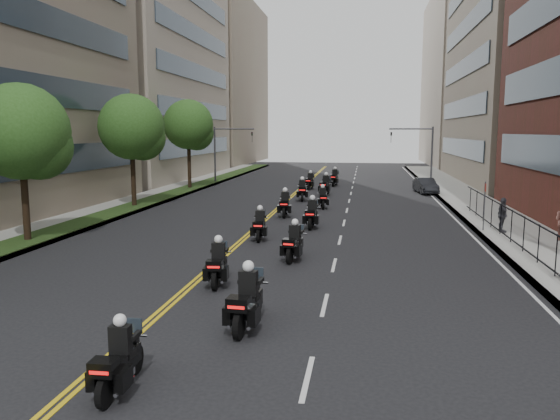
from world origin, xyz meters
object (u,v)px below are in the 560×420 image
at_px(motorcycle_1, 247,302).
at_px(motorcycle_2, 218,265).
at_px(pedestrian_c, 503,215).
at_px(motorcycle_11, 335,178).
at_px(motorcycle_4, 260,226).
at_px(motorcycle_8, 302,191).
at_px(parked_sedan, 426,186).
at_px(motorcycle_0, 119,362).
at_px(motorcycle_10, 310,182).
at_px(motorcycle_6, 285,205).
at_px(motorcycle_3, 294,244).
at_px(motorcycle_5, 312,215).
at_px(motorcycle_9, 326,186).
at_px(motorcycle_7, 323,199).

relative_size(motorcycle_1, motorcycle_2, 1.08).
bearing_deg(pedestrian_c, motorcycle_11, 15.30).
bearing_deg(motorcycle_11, motorcycle_4, -88.04).
bearing_deg(motorcycle_8, parked_sedan, 26.84).
distance_m(motorcycle_0, motorcycle_10, 38.96).
xyz_separation_m(motorcycle_4, parked_sedan, (10.03, 21.57, -0.02)).
bearing_deg(motorcycle_6, motorcycle_3, -84.33).
relative_size(motorcycle_4, motorcycle_5, 0.93).
xyz_separation_m(motorcycle_2, motorcycle_5, (2.10, 11.46, 0.03)).
bearing_deg(pedestrian_c, motorcycle_4, 97.23).
height_order(motorcycle_5, motorcycle_9, motorcycle_9).
distance_m(motorcycle_7, motorcycle_8, 4.26).
height_order(motorcycle_3, motorcycle_7, motorcycle_3).
bearing_deg(motorcycle_9, motorcycle_2, -85.72).
distance_m(motorcycle_10, motorcycle_11, 3.96).
bearing_deg(motorcycle_9, motorcycle_8, -103.24).
height_order(motorcycle_0, parked_sedan, motorcycle_0).
relative_size(motorcycle_11, parked_sedan, 0.64).
bearing_deg(motorcycle_10, motorcycle_2, -84.52).
xyz_separation_m(motorcycle_3, motorcycle_5, (0.00, 7.52, 0.04)).
distance_m(motorcycle_7, motorcycle_9, 7.69).
xyz_separation_m(motorcycle_1, motorcycle_10, (-1.83, 35.12, -0.05)).
bearing_deg(motorcycle_6, motorcycle_4, -95.78).
relative_size(motorcycle_9, pedestrian_c, 1.45).
distance_m(parked_sedan, pedestrian_c, 18.66).
bearing_deg(motorcycle_8, motorcycle_6, -97.83).
xyz_separation_m(motorcycle_10, motorcycle_11, (2.00, 3.41, 0.05)).
xyz_separation_m(motorcycle_0, motorcycle_3, (2.02, 11.74, 0.04)).
height_order(motorcycle_1, motorcycle_7, motorcycle_1).
distance_m(motorcycle_4, motorcycle_7, 11.51).
xyz_separation_m(motorcycle_0, motorcycle_6, (0.01, 22.94, 0.08)).
distance_m(motorcycle_0, pedestrian_c, 22.03).
distance_m(motorcycle_6, pedestrian_c, 12.44).
bearing_deg(motorcycle_11, motorcycle_0, -86.17).
xyz_separation_m(motorcycle_3, motorcycle_10, (-2.06, 27.22, 0.01)).
relative_size(motorcycle_2, motorcycle_11, 0.93).
xyz_separation_m(motorcycle_4, motorcycle_11, (2.11, 26.70, 0.07)).
bearing_deg(motorcycle_6, motorcycle_7, 59.07).
relative_size(motorcycle_1, motorcycle_11, 1.00).
bearing_deg(parked_sedan, motorcycle_8, -155.20).
xyz_separation_m(motorcycle_9, motorcycle_10, (-1.70, 4.31, -0.07)).
height_order(motorcycle_5, motorcycle_8, motorcycle_8).
bearing_deg(motorcycle_9, motorcycle_10, 119.47).
bearing_deg(motorcycle_10, motorcycle_0, -84.40).
relative_size(motorcycle_9, motorcycle_10, 1.10).
height_order(motorcycle_6, parked_sedan, motorcycle_6).
bearing_deg(motorcycle_4, motorcycle_3, -66.16).
bearing_deg(motorcycle_4, parked_sedan, 59.93).
height_order(motorcycle_10, motorcycle_11, motorcycle_11).
relative_size(motorcycle_0, motorcycle_5, 0.89).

